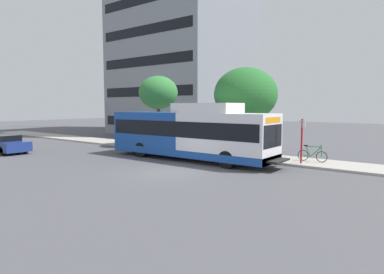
# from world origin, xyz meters

# --- Properties ---
(ground_plane) EXTENTS (120.00, 120.00, 0.00)m
(ground_plane) POSITION_xyz_m (0.00, 8.00, 0.00)
(ground_plane) COLOR #4C4C51
(sidewalk_curb) EXTENTS (3.00, 56.00, 0.14)m
(sidewalk_curb) POSITION_xyz_m (7.00, 6.00, 0.07)
(sidewalk_curb) COLOR #A8A399
(sidewalk_curb) RESTS_ON ground
(transit_bus) EXTENTS (2.58, 12.25, 3.65)m
(transit_bus) POSITION_xyz_m (3.84, 1.61, 1.70)
(transit_bus) COLOR white
(transit_bus) RESTS_ON ground
(bus_stop_sign_pole) EXTENTS (0.10, 0.36, 2.60)m
(bus_stop_sign_pole) POSITION_xyz_m (6.07, -4.90, 1.65)
(bus_stop_sign_pole) COLOR red
(bus_stop_sign_pole) RESTS_ON sidewalk_curb
(bicycle_parked) EXTENTS (0.52, 1.76, 1.02)m
(bicycle_parked) POSITION_xyz_m (7.15, -5.20, 0.56)
(bicycle_parked) COLOR black
(bicycle_parked) RESTS_ON sidewalk_curb
(street_tree_near_stop) EXTENTS (4.39, 4.39, 6.01)m
(street_tree_near_stop) POSITION_xyz_m (7.73, -0.31, 4.27)
(street_tree_near_stop) COLOR #4C3823
(street_tree_near_stop) RESTS_ON sidewalk_curb
(street_tree_mid_block) EXTENTS (3.29, 3.29, 5.86)m
(street_tree_mid_block) POSITION_xyz_m (7.69, 7.95, 4.58)
(street_tree_mid_block) COLOR #4C3823
(street_tree_mid_block) RESTS_ON sidewalk_curb
(parked_car_far_lane) EXTENTS (1.80, 4.50, 1.33)m
(parked_car_far_lane) POSITION_xyz_m (-1.93, 14.57, 0.66)
(parked_car_far_lane) COLOR navy
(parked_car_far_lane) RESTS_ON ground
(apartment_tower_backdrop) EXTENTS (13.88, 14.78, 27.22)m
(apartment_tower_backdrop) POSITION_xyz_m (20.80, 15.81, 13.61)
(apartment_tower_backdrop) COLOR gray
(apartment_tower_backdrop) RESTS_ON ground
(lattice_comm_tower) EXTENTS (1.10, 1.10, 27.41)m
(lattice_comm_tower) POSITION_xyz_m (21.29, 31.23, 9.07)
(lattice_comm_tower) COLOR #B7B7BC
(lattice_comm_tower) RESTS_ON ground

